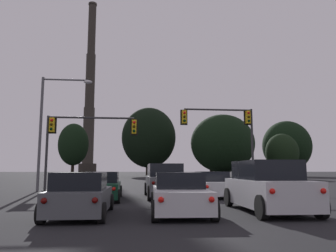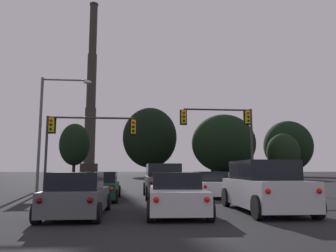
# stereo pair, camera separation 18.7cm
# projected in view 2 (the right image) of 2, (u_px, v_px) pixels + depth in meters

# --- Properties ---
(sedan_left_lane_front) EXTENTS (2.06, 4.73, 1.43)m
(sedan_left_lane_front) POSITION_uv_depth(u_px,v_px,m) (100.00, 187.00, 16.83)
(sedan_left_lane_front) COLOR #0F3823
(sedan_left_lane_front) RESTS_ON ground_plane
(suv_center_lane_front) EXTENTS (2.14, 4.92, 1.86)m
(suv_center_lane_front) POSITION_uv_depth(u_px,v_px,m) (163.00, 181.00, 18.36)
(suv_center_lane_front) COLOR #4C4F54
(suv_center_lane_front) RESTS_ON ground_plane
(suv_right_lane_second) EXTENTS (2.19, 4.94, 1.86)m
(suv_right_lane_second) POSITION_uv_depth(u_px,v_px,m) (264.00, 187.00, 12.05)
(suv_right_lane_second) COLOR silver
(suv_right_lane_second) RESTS_ON ground_plane
(hatchback_left_lane_second) EXTENTS (1.90, 4.11, 1.44)m
(hatchback_left_lane_second) POSITION_uv_depth(u_px,v_px,m) (77.00, 196.00, 10.83)
(hatchback_left_lane_second) COLOR #4C4F54
(hatchback_left_lane_second) RESTS_ON ground_plane
(sedan_right_lane_front) EXTENTS (2.16, 4.77, 1.43)m
(sedan_right_lane_front) POSITION_uv_depth(u_px,v_px,m) (211.00, 185.00, 18.84)
(sedan_right_lane_front) COLOR silver
(sedan_right_lane_front) RESTS_ON ground_plane
(sedan_center_lane_second) EXTENTS (2.18, 4.77, 1.43)m
(sedan_center_lane_second) POSITION_uv_depth(u_px,v_px,m) (176.00, 194.00, 11.59)
(sedan_center_lane_second) COLOR silver
(sedan_center_lane_second) RESTS_ON ground_plane
(traffic_light_overhead_right) EXTENTS (6.02, 0.50, 6.45)m
(traffic_light_overhead_right) POSITION_uv_depth(u_px,v_px,m) (228.00, 127.00, 26.30)
(traffic_light_overhead_right) COLOR #2D2D30
(traffic_light_overhead_right) RESTS_ON ground_plane
(traffic_light_overhead_left) EXTENTS (6.75, 0.50, 5.46)m
(traffic_light_overhead_left) POSITION_uv_depth(u_px,v_px,m) (79.00, 133.00, 24.04)
(traffic_light_overhead_left) COLOR #2D2D30
(traffic_light_overhead_left) RESTS_ON ground_plane
(street_lamp) EXTENTS (3.70, 0.36, 8.36)m
(street_lamp) POSITION_uv_depth(u_px,v_px,m) (49.00, 119.00, 23.99)
(street_lamp) COLOR #56565B
(street_lamp) RESTS_ON ground_plane
(smokestack) EXTENTS (6.12, 6.12, 62.92)m
(smokestack) POSITION_uv_depth(u_px,v_px,m) (91.00, 105.00, 116.49)
(smokestack) COLOR #2B2722
(smokestack) RESTS_ON ground_plane
(treeline_right_mid) EXTENTS (7.42, 6.68, 9.66)m
(treeline_right_mid) POSITION_uv_depth(u_px,v_px,m) (283.00, 152.00, 73.22)
(treeline_right_mid) COLOR black
(treeline_right_mid) RESTS_ON ground_plane
(treeline_center_right) EXTENTS (13.74, 12.36, 13.47)m
(treeline_center_right) POSITION_uv_depth(u_px,v_px,m) (224.00, 143.00, 70.24)
(treeline_center_right) COLOR black
(treeline_center_right) RESTS_ON ground_plane
(treeline_far_right) EXTENTS (9.08, 8.18, 11.36)m
(treeline_far_right) POSITION_uv_depth(u_px,v_px,m) (212.00, 146.00, 74.37)
(treeline_far_right) COLOR black
(treeline_far_right) RESTS_ON ground_plane
(treeline_center_left) EXTENTS (7.02, 6.32, 12.44)m
(treeline_center_left) POSITION_uv_depth(u_px,v_px,m) (75.00, 144.00, 76.72)
(treeline_center_left) COLOR black
(treeline_center_left) RESTS_ON ground_plane
(treeline_far_left) EXTENTS (12.59, 11.33, 16.12)m
(treeline_far_left) POSITION_uv_depth(u_px,v_px,m) (150.00, 138.00, 76.46)
(treeline_far_left) COLOR black
(treeline_far_left) RESTS_ON ground_plane
(treeline_left_mid) EXTENTS (11.73, 10.56, 13.39)m
(treeline_left_mid) POSITION_uv_depth(u_px,v_px,m) (288.00, 146.00, 79.04)
(treeline_left_mid) COLOR black
(treeline_left_mid) RESTS_ON ground_plane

